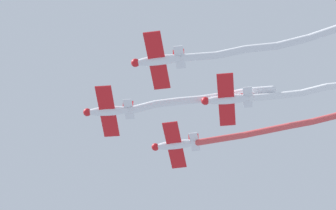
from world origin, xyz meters
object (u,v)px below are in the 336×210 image
(airplane_left_wing, at_px, (158,60))
(airplane_lead, at_px, (108,111))
(airplane_right_wing, at_px, (175,145))
(airplane_slot, at_px, (227,99))

(airplane_left_wing, bearing_deg, airplane_lead, -45.08)
(airplane_right_wing, distance_m, airplane_slot, 9.57)
(airplane_lead, height_order, airplane_slot, airplane_lead)
(airplane_right_wing, height_order, airplane_slot, airplane_right_wing)
(airplane_lead, bearing_deg, airplane_slot, 176.38)
(airplane_right_wing, bearing_deg, airplane_left_wing, 90.93)
(airplane_left_wing, height_order, airplane_right_wing, airplane_right_wing)
(airplane_lead, bearing_deg, airplane_left_wing, 131.40)
(airplane_lead, relative_size, airplane_slot, 1.00)
(airplane_lead, height_order, airplane_left_wing, airplane_lead)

